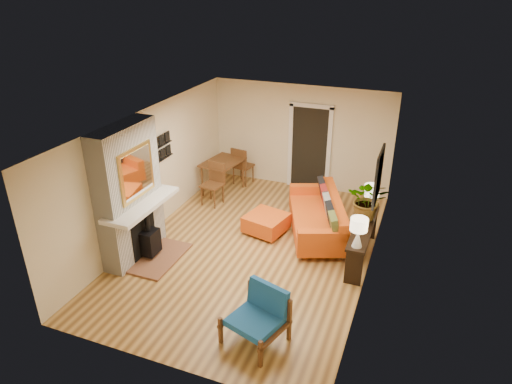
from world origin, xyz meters
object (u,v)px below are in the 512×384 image
sofa (320,217)px  ottoman (266,222)px  blue_chair (260,313)px  dining_table (225,168)px  houseplant (368,200)px  console_table (363,233)px  lamp_far (371,195)px  lamp_near (359,229)px

sofa → ottoman: size_ratio=2.62×
blue_chair → dining_table: dining_table is taller
ottoman → houseplant: (2.02, -0.01, 0.91)m
dining_table → console_table: size_ratio=1.02×
lamp_far → console_table: bearing=-90.0°
console_table → lamp_near: (0.00, -0.75, 0.49)m
sofa → lamp_near: 1.85m
houseplant → sofa: bearing=158.4°
sofa → ottoman: bearing=-160.7°
dining_table → console_table: dining_table is taller
blue_chair → dining_table: size_ratio=0.52×
lamp_far → houseplant: houseplant is taller
blue_chair → sofa: bearing=88.5°
console_table → sofa: bearing=145.2°
sofa → lamp_far: bearing=0.2°
blue_chair → houseplant: houseplant is taller
lamp_near → lamp_far: (0.00, 1.43, 0.00)m
console_table → lamp_far: bearing=90.0°
sofa → dining_table: size_ratio=1.29×
console_table → houseplant: bearing=92.0°
sofa → ottoman: sofa is taller
lamp_far → sofa: bearing=-179.8°
blue_chair → lamp_near: size_ratio=1.84×
lamp_far → dining_table: bearing=163.1°
sofa → houseplant: size_ratio=2.98×
lamp_far → houseplant: 0.39m
sofa → dining_table: dining_table is taller
blue_chair → console_table: bearing=68.2°
sofa → lamp_far: 1.18m
ottoman → dining_table: 2.23m
lamp_far → blue_chair: bearing=-107.7°
sofa → blue_chair: 3.32m
blue_chair → ottoman: bearing=108.3°
sofa → houseplant: 1.27m
blue_chair → dining_table: 5.13m
ottoman → blue_chair: blue_chair is taller
sofa → lamp_near: (0.97, -1.43, 0.67)m
houseplant → dining_table: bearing=157.7°
dining_table → lamp_far: (3.64, -1.11, 0.41)m
lamp_far → lamp_near: bearing=-90.0°
console_table → lamp_far: lamp_far is taller
dining_table → console_table: 4.06m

